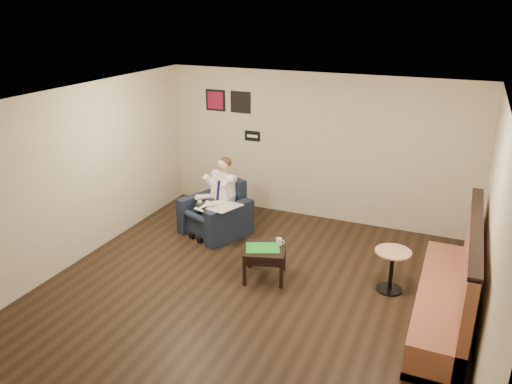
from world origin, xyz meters
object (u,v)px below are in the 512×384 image
at_px(armchair, 215,208).
at_px(coffee_mug, 279,241).
at_px(seated_man, 209,201).
at_px(banquette, 447,273).
at_px(cafe_table, 391,271).
at_px(side_table, 265,262).
at_px(smartphone, 270,242).
at_px(green_folder, 263,248).

distance_m(armchair, coffee_mug, 1.84).
distance_m(armchair, seated_man, 0.22).
bearing_deg(armchair, banquette, 6.14).
xyz_separation_m(armchair, cafe_table, (3.26, -0.74, -0.17)).
xyz_separation_m(side_table, coffee_mug, (0.16, 0.18, 0.30)).
relative_size(coffee_mug, smartphone, 0.68).
xyz_separation_m(side_table, smartphone, (0.00, 0.19, 0.26)).
bearing_deg(banquette, coffee_mug, 173.07).
xyz_separation_m(seated_man, cafe_table, (3.31, -0.62, -0.35)).
bearing_deg(cafe_table, smartphone, -174.13).
relative_size(seated_man, banquette, 0.48).
bearing_deg(smartphone, banquette, -12.66).
bearing_deg(seated_man, side_table, -10.75).
bearing_deg(cafe_table, banquette, -33.13).
xyz_separation_m(armchair, banquette, (4.00, -1.22, 0.22)).
bearing_deg(seated_man, banquette, 7.86).
distance_m(armchair, side_table, 1.83).
height_order(armchair, coffee_mug, armchair).
relative_size(green_folder, cafe_table, 0.78).
distance_m(green_folder, coffee_mug, 0.28).
height_order(seated_man, coffee_mug, seated_man).
bearing_deg(green_folder, armchair, 140.95).
bearing_deg(side_table, cafe_table, 11.56).
distance_m(seated_man, side_table, 1.83).
relative_size(side_table, coffee_mug, 5.79).
xyz_separation_m(armchair, coffee_mug, (1.59, -0.93, 0.07)).
height_order(smartphone, banquette, banquette).
relative_size(side_table, green_folder, 1.22).
bearing_deg(smartphone, green_folder, -103.96).
height_order(seated_man, smartphone, seated_man).
height_order(green_folder, coffee_mug, coffee_mug).
xyz_separation_m(side_table, green_folder, (-0.03, -0.03, 0.26)).
distance_m(banquette, cafe_table, 0.97).
bearing_deg(cafe_table, armchair, 167.29).
xyz_separation_m(armchair, green_folder, (1.41, -1.14, 0.02)).
bearing_deg(side_table, armchair, 142.22).
distance_m(green_folder, cafe_table, 1.91).
distance_m(side_table, smartphone, 0.32).
height_order(armchair, side_table, armchair).
bearing_deg(smartphone, side_table, -97.35).
bearing_deg(armchair, seated_man, -90.00).
bearing_deg(armchair, smartphone, -9.66).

